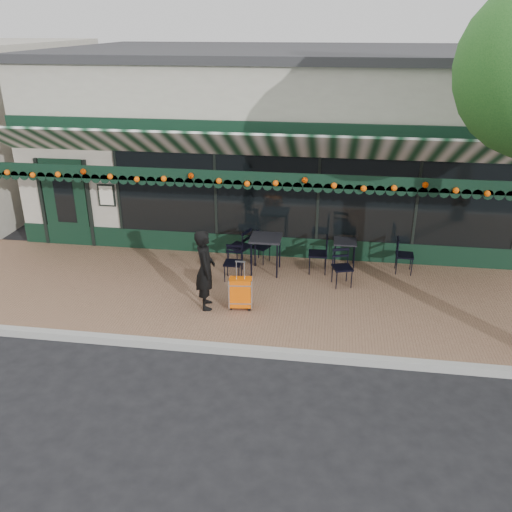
# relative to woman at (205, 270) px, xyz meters

# --- Properties ---
(ground) EXTENTS (80.00, 80.00, 0.00)m
(ground) POSITION_rel_woman_xyz_m (0.64, -1.26, -0.96)
(ground) COLOR black
(ground) RESTS_ON ground
(sidewalk) EXTENTS (18.00, 4.00, 0.15)m
(sidewalk) POSITION_rel_woman_xyz_m (0.64, 0.74, -0.88)
(sidewalk) COLOR brown
(sidewalk) RESTS_ON ground
(curb) EXTENTS (18.00, 0.16, 0.15)m
(curb) POSITION_rel_woman_xyz_m (0.64, -1.34, -0.88)
(curb) COLOR #9E9E99
(curb) RESTS_ON ground
(restaurant_building) EXTENTS (12.00, 9.60, 4.50)m
(restaurant_building) POSITION_rel_woman_xyz_m (0.64, 6.58, 1.31)
(restaurant_building) COLOR #9E9789
(restaurant_building) RESTS_ON ground
(woman) EXTENTS (0.53, 0.67, 1.62)m
(woman) POSITION_rel_woman_xyz_m (0.00, 0.00, 0.00)
(woman) COLOR black
(woman) RESTS_ON sidewalk
(suitcase) EXTENTS (0.47, 0.29, 1.01)m
(suitcase) POSITION_rel_woman_xyz_m (0.69, 0.03, -0.47)
(suitcase) COLOR #E55807
(suitcase) RESTS_ON sidewalk
(cafe_table_a) EXTENTS (0.52, 0.52, 0.64)m
(cafe_table_a) POSITION_rel_woman_xyz_m (2.71, 2.33, -0.23)
(cafe_table_a) COLOR black
(cafe_table_a) RESTS_ON sidewalk
(cafe_table_b) EXTENTS (0.68, 0.68, 0.84)m
(cafe_table_b) POSITION_rel_woman_xyz_m (0.95, 1.79, -0.05)
(cafe_table_b) COLOR black
(cafe_table_b) RESTS_ON sidewalk
(chair_a_left) EXTENTS (0.45, 0.45, 0.86)m
(chair_a_left) POSITION_rel_woman_xyz_m (2.11, 1.96, -0.38)
(chair_a_left) COLOR black
(chair_a_left) RESTS_ON sidewalk
(chair_a_right) EXTENTS (0.42, 0.42, 0.81)m
(chair_a_right) POSITION_rel_woman_xyz_m (4.03, 2.22, -0.40)
(chair_a_right) COLOR black
(chair_a_right) RESTS_ON sidewalk
(chair_a_front) EXTENTS (0.50, 0.50, 0.81)m
(chair_a_front) POSITION_rel_woman_xyz_m (2.65, 1.35, -0.41)
(chair_a_front) COLOR black
(chair_a_front) RESTS_ON sidewalk
(chair_b_left) EXTENTS (0.59, 0.59, 0.91)m
(chair_b_left) POSITION_rel_woman_xyz_m (0.31, 2.06, -0.35)
(chair_b_left) COLOR black
(chair_b_left) RESTS_ON sidewalk
(chair_b_right) EXTENTS (0.49, 0.49, 0.75)m
(chair_b_right) POSITION_rel_woman_xyz_m (0.77, 2.32, -0.43)
(chair_b_right) COLOR black
(chair_b_right) RESTS_ON sidewalk
(chair_b_front) EXTENTS (0.39, 0.39, 0.77)m
(chair_b_front) POSITION_rel_woman_xyz_m (0.30, 1.29, -0.42)
(chair_b_front) COLOR black
(chair_b_front) RESTS_ON sidewalk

